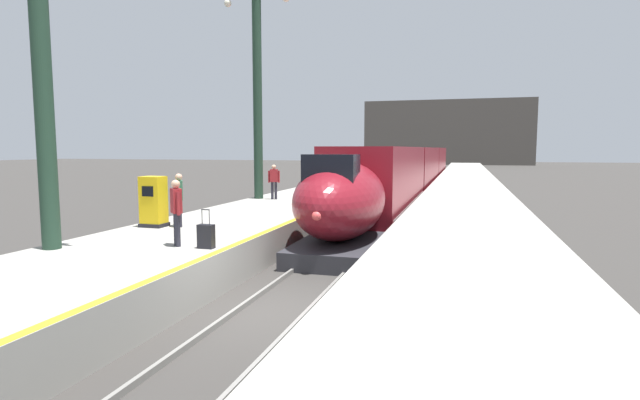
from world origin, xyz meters
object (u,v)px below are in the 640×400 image
at_px(passenger_mid_platform, 274,179).
at_px(rolling_suitcase, 206,236).
at_px(highspeed_train_main, 414,168).
at_px(station_column_mid, 257,71).
at_px(passenger_far_waiting, 179,196).
at_px(passenger_near_edge, 176,207).
at_px(ticket_machine_yellow, 154,203).

bearing_deg(passenger_mid_platform, rolling_suitcase, -76.55).
relative_size(highspeed_train_main, station_column_mid, 5.35).
bearing_deg(passenger_far_waiting, station_column_mid, 97.32).
relative_size(highspeed_train_main, rolling_suitcase, 56.88).
distance_m(highspeed_train_main, passenger_near_edge, 29.41).
relative_size(station_column_mid, passenger_far_waiting, 6.18).
xyz_separation_m(passenger_far_waiting, ticket_machine_yellow, (-0.80, -0.21, -0.25)).
height_order(highspeed_train_main, passenger_far_waiting, highspeed_train_main).
bearing_deg(ticket_machine_yellow, passenger_far_waiting, 14.55).
bearing_deg(highspeed_train_main, ticket_machine_yellow, -101.75).
bearing_deg(passenger_mid_platform, passenger_near_edge, -80.54).
relative_size(station_column_mid, passenger_near_edge, 6.18).
height_order(passenger_near_edge, ticket_machine_yellow, passenger_near_edge).
bearing_deg(passenger_far_waiting, passenger_mid_platform, 91.82).
distance_m(station_column_mid, rolling_suitcase, 13.68).
height_order(passenger_near_edge, rolling_suitcase, passenger_near_edge).
height_order(station_column_mid, passenger_far_waiting, station_column_mid).
relative_size(highspeed_train_main, ticket_machine_yellow, 34.91).
distance_m(passenger_near_edge, passenger_far_waiting, 3.22).
xyz_separation_m(passenger_mid_platform, ticket_machine_yellow, (-0.52, -9.03, -0.25)).
relative_size(passenger_far_waiting, ticket_machine_yellow, 1.06).
height_order(passenger_mid_platform, rolling_suitcase, passenger_mid_platform).
bearing_deg(rolling_suitcase, highspeed_train_main, 85.62).
xyz_separation_m(station_column_mid, rolling_suitcase, (3.66, -11.79, -5.88)).
height_order(highspeed_train_main, rolling_suitcase, highspeed_train_main).
bearing_deg(ticket_machine_yellow, highspeed_train_main, 78.25).
xyz_separation_m(highspeed_train_main, rolling_suitcase, (-2.24, -29.30, -0.61)).
height_order(highspeed_train_main, passenger_near_edge, highspeed_train_main).
bearing_deg(station_column_mid, rolling_suitcase, -72.77).
distance_m(station_column_mid, passenger_far_waiting, 10.43).
xyz_separation_m(highspeed_train_main, ticket_machine_yellow, (-5.55, -26.68, -0.17)).
bearing_deg(ticket_machine_yellow, station_column_mid, 92.19).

